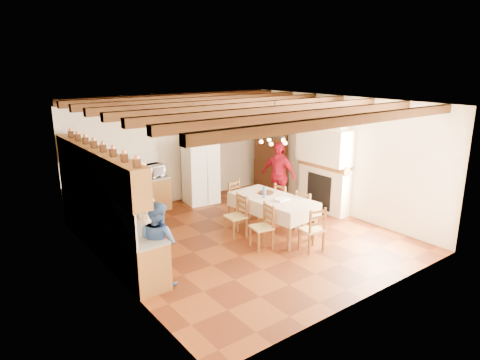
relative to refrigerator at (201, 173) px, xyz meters
The scene contains 31 objects.
floor 2.89m from the refrigerator, 101.49° to the right, with size 6.00×6.50×0.02m, color #4F200D.
ceiling 3.50m from the refrigerator, 101.49° to the right, with size 6.00×6.50×0.02m, color white.
wall_back 1.01m from the refrigerator, 134.75° to the left, with size 6.00×0.02×3.00m, color beige.
wall_front 6.03m from the refrigerator, 95.27° to the right, with size 6.00×0.02×3.00m, color beige.
wall_left 4.52m from the refrigerator, 142.77° to the right, with size 0.02×6.50×3.00m, color beige.
wall_right 3.71m from the refrigerator, 47.72° to the right, with size 0.02×6.50×3.00m, color beige.
ceiling_beams 3.44m from the refrigerator, 101.49° to the right, with size 6.00×6.30×0.16m, color #351912, non-canonical shape.
lower_cabinets_left 3.67m from the refrigerator, 153.01° to the right, with size 0.60×4.30×0.86m, color brown.
lower_cabinets_back 2.16m from the refrigerator, behind, with size 2.30×0.60×0.86m, color brown.
countertop_left 3.65m from the refrigerator, 153.01° to the right, with size 0.62×4.30×0.04m, color slate.
countertop_back 2.11m from the refrigerator, behind, with size 2.34×0.62×0.04m, color slate.
backsplash_left 3.92m from the refrigerator, 154.91° to the right, with size 0.03×4.30×0.60m, color beige.
backsplash_back 2.19m from the refrigerator, 165.84° to the left, with size 2.30×0.03×0.60m, color beige.
upper_cabinets 3.89m from the refrigerator, 153.87° to the right, with size 0.35×4.20×0.70m, color brown.
fireplace 3.36m from the refrigerator, 49.10° to the right, with size 0.56×1.60×2.80m, color #EBE6C1, non-canonical shape.
wall_picture 1.50m from the refrigerator, 27.69° to the left, with size 0.34×0.03×0.42m, color black.
refrigerator is the anchor object (origin of this frame).
hutch 2.24m from the refrigerator, 10.12° to the right, with size 0.48×1.15×2.10m, color #3D1F11, non-canonical shape.
dining_table 2.90m from the refrigerator, 87.92° to the right, with size 1.16×2.05×0.86m.
chandelier 3.22m from the refrigerator, 87.92° to the right, with size 0.47×0.47×0.03m, color black.
chair_left_near 3.44m from the refrigerator, 100.25° to the right, with size 0.42×0.40×0.96m, color brown, non-canonical shape.
chair_left_far 2.63m from the refrigerator, 104.69° to the right, with size 0.42×0.40×0.96m, color brown, non-canonical shape.
chair_right_near 3.35m from the refrigerator, 75.00° to the right, with size 0.42×0.40×0.96m, color brown, non-canonical shape.
chair_right_far 2.66m from the refrigerator, 70.82° to the right, with size 0.42×0.40×0.96m, color brown, non-canonical shape.
chair_end_near 4.10m from the refrigerator, 87.93° to the right, with size 0.42×0.40×0.96m, color brown, non-canonical shape.
chair_end_far 1.75m from the refrigerator, 88.51° to the right, with size 0.42×0.40×0.96m, color brown, non-canonical shape.
person_man 3.36m from the refrigerator, 141.92° to the right, with size 0.71×0.47×1.94m, color white.
person_woman_blue 4.54m from the refrigerator, 131.29° to the right, with size 0.73×0.57×1.51m, color #37599C.
person_woman_red 2.15m from the refrigerator, 49.74° to the right, with size 1.05×0.44×1.79m, color #AE0F27.
microwave 1.35m from the refrigerator, 169.44° to the left, with size 0.57×0.39×0.32m, color silver.
fridge_vase 1.02m from the refrigerator, behind, with size 0.32×0.32×0.33m, color #3D1F11.
Camera 1 is at (-5.43, -7.07, 3.80)m, focal length 32.00 mm.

